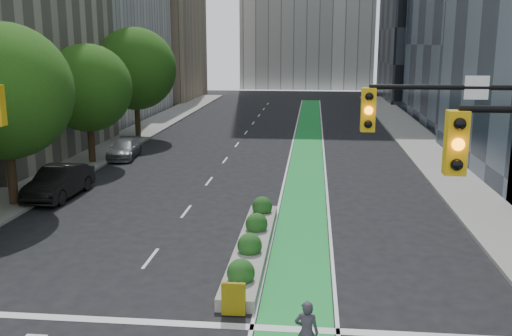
% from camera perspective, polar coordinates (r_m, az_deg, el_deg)
% --- Properties ---
extents(sidewalk_left, '(3.60, 90.00, 0.15)m').
position_cam_1_polar(sidewalk_left, '(41.99, -15.54, 1.39)').
color(sidewalk_left, gray).
rests_on(sidewalk_left, ground).
extents(sidewalk_right, '(3.60, 90.00, 0.15)m').
position_cam_1_polar(sidewalk_right, '(40.04, 17.79, 0.72)').
color(sidewalk_right, gray).
rests_on(sidewalk_right, ground).
extents(bike_lane_paint, '(2.20, 70.00, 0.01)m').
position_cam_1_polar(bike_lane_paint, '(44.07, 5.19, 2.22)').
color(bike_lane_paint, green).
rests_on(bike_lane_paint, ground).
extents(building_tan_far, '(14.00, 16.00, 26.00)m').
position_cam_1_polar(building_tan_far, '(82.90, -11.04, 15.87)').
color(building_tan_far, tan).
rests_on(building_tan_far, ground).
extents(tree_mid, '(6.40, 6.40, 8.78)m').
position_cam_1_polar(tree_mid, '(29.25, -23.90, 6.99)').
color(tree_mid, black).
rests_on(tree_mid, ground).
extents(tree_midfar, '(5.60, 5.60, 7.76)m').
position_cam_1_polar(tree_midfar, '(38.29, -16.46, 7.67)').
color(tree_midfar, black).
rests_on(tree_midfar, ground).
extents(tree_far, '(6.60, 6.60, 9.00)m').
position_cam_1_polar(tree_far, '(47.64, -11.98, 9.67)').
color(tree_far, black).
rests_on(tree_far, ground).
extents(median_planter, '(1.20, 10.26, 1.10)m').
position_cam_1_polar(median_planter, '(21.84, -0.33, -7.50)').
color(median_planter, gray).
rests_on(median_planter, ground).
extents(cyclist, '(0.65, 0.47, 1.67)m').
position_cam_1_polar(cyclist, '(14.69, 5.08, -16.05)').
color(cyclist, '#38333E').
rests_on(cyclist, ground).
extents(parked_car_left_mid, '(1.91, 5.05, 1.64)m').
position_cam_1_polar(parked_car_left_mid, '(30.87, -19.08, -1.33)').
color(parked_car_left_mid, black).
rests_on(parked_car_left_mid, ground).
extents(parked_car_left_far, '(2.14, 4.46, 1.25)m').
position_cam_1_polar(parked_car_left_far, '(40.21, -13.03, 1.85)').
color(parked_car_left_far, slate).
rests_on(parked_car_left_far, ground).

